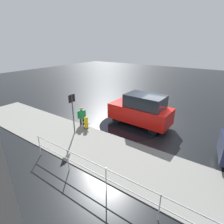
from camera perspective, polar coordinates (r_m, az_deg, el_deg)
ground_plane at (r=11.64m, az=14.38°, el=-4.43°), size 60.00×60.00×0.00m
kerb_strip at (r=8.33m, az=3.47°, el=-15.05°), size 24.00×3.20×0.04m
moving_hatchback at (r=11.17m, az=9.50°, el=0.61°), size 3.96×1.85×2.06m
fire_hydrant at (r=10.89m, az=-8.43°, el=-3.51°), size 0.42×0.31×0.80m
pedestrian at (r=11.34m, az=-9.88°, el=-0.97°), size 0.36×0.53×1.22m
metal_railing at (r=6.06m, az=6.07°, el=-23.36°), size 9.75×0.04×1.05m
sign_post at (r=10.04m, az=-12.75°, el=1.25°), size 0.07×0.44×2.40m
puddle_patch at (r=11.37m, az=5.95°, el=-4.44°), size 3.98×3.98×0.01m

